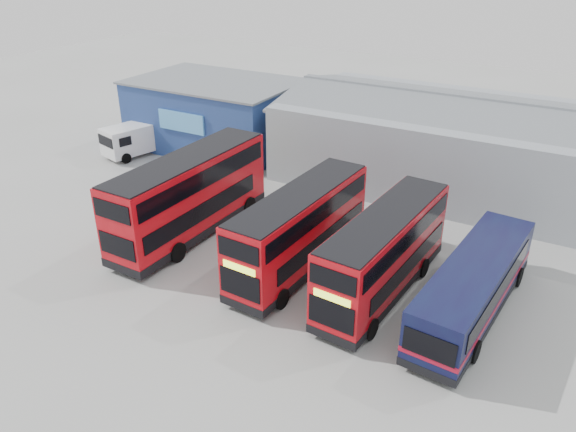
{
  "coord_description": "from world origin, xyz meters",
  "views": [
    {
      "loc": [
        11.59,
        -15.9,
        14.9
      ],
      "look_at": [
        -0.95,
        6.25,
        2.1
      ],
      "focal_mm": 35.0,
      "sensor_mm": 36.0,
      "label": 1
    }
  ],
  "objects_px": {
    "double_decker_right": "(384,255)",
    "single_decker_blue": "(473,289)",
    "office_block": "(216,113)",
    "panel_van": "(138,137)",
    "double_decker_centre": "(300,231)",
    "maintenance_shed": "(521,155)",
    "double_decker_left": "(190,197)"
  },
  "relations": [
    {
      "from": "double_decker_right",
      "to": "single_decker_blue",
      "type": "relative_size",
      "value": 0.94
    },
    {
      "from": "office_block",
      "to": "panel_van",
      "type": "height_order",
      "value": "office_block"
    },
    {
      "from": "double_decker_centre",
      "to": "single_decker_blue",
      "type": "distance_m",
      "value": 8.37
    },
    {
      "from": "office_block",
      "to": "single_decker_blue",
      "type": "relative_size",
      "value": 1.2
    },
    {
      "from": "double_decker_centre",
      "to": "double_decker_right",
      "type": "bearing_deg",
      "value": 2.34
    },
    {
      "from": "maintenance_shed",
      "to": "office_block",
      "type": "bearing_deg",
      "value": -174.79
    },
    {
      "from": "double_decker_left",
      "to": "single_decker_blue",
      "type": "height_order",
      "value": "double_decker_left"
    },
    {
      "from": "double_decker_centre",
      "to": "double_decker_right",
      "type": "relative_size",
      "value": 1.02
    },
    {
      "from": "double_decker_centre",
      "to": "single_decker_blue",
      "type": "height_order",
      "value": "double_decker_centre"
    },
    {
      "from": "office_block",
      "to": "double_decker_left",
      "type": "height_order",
      "value": "office_block"
    },
    {
      "from": "office_block",
      "to": "double_decker_left",
      "type": "bearing_deg",
      "value": -59.37
    },
    {
      "from": "double_decker_left",
      "to": "single_decker_blue",
      "type": "distance_m",
      "value": 15.19
    },
    {
      "from": "double_decker_centre",
      "to": "single_decker_blue",
      "type": "relative_size",
      "value": 0.96
    },
    {
      "from": "maintenance_shed",
      "to": "double_decker_right",
      "type": "relative_size",
      "value": 3.16
    },
    {
      "from": "maintenance_shed",
      "to": "double_decker_centre",
      "type": "distance_m",
      "value": 16.68
    },
    {
      "from": "maintenance_shed",
      "to": "single_decker_blue",
      "type": "bearing_deg",
      "value": -87.54
    },
    {
      "from": "double_decker_centre",
      "to": "office_block",
      "type": "bearing_deg",
      "value": 141.34
    },
    {
      "from": "double_decker_right",
      "to": "panel_van",
      "type": "relative_size",
      "value": 1.7
    },
    {
      "from": "panel_van",
      "to": "double_decker_right",
      "type": "bearing_deg",
      "value": -5.42
    },
    {
      "from": "panel_van",
      "to": "double_decker_centre",
      "type": "bearing_deg",
      "value": -9.55
    },
    {
      "from": "office_block",
      "to": "maintenance_shed",
      "type": "height_order",
      "value": "maintenance_shed"
    },
    {
      "from": "double_decker_centre",
      "to": "single_decker_blue",
      "type": "bearing_deg",
      "value": 4.39
    },
    {
      "from": "office_block",
      "to": "single_decker_blue",
      "type": "xyz_separation_m",
      "value": [
        22.63,
        -12.6,
        -1.22
      ]
    },
    {
      "from": "maintenance_shed",
      "to": "panel_van",
      "type": "xyz_separation_m",
      "value": [
        -26.02,
        -6.46,
        -1.31
      ]
    },
    {
      "from": "double_decker_left",
      "to": "single_decker_blue",
      "type": "relative_size",
      "value": 1.05
    },
    {
      "from": "double_decker_left",
      "to": "double_decker_right",
      "type": "bearing_deg",
      "value": -179.87
    },
    {
      "from": "double_decker_right",
      "to": "panel_van",
      "type": "xyz_separation_m",
      "value": [
        -22.64,
        8.38,
        -0.7
      ]
    },
    {
      "from": "maintenance_shed",
      "to": "single_decker_blue",
      "type": "height_order",
      "value": "maintenance_shed"
    },
    {
      "from": "office_block",
      "to": "double_decker_right",
      "type": "xyz_separation_m",
      "value": [
        18.63,
        -12.84,
        -0.58
      ]
    },
    {
      "from": "single_decker_blue",
      "to": "double_decker_centre",
      "type": "bearing_deg",
      "value": 6.18
    },
    {
      "from": "double_decker_centre",
      "to": "panel_van",
      "type": "distance_m",
      "value": 20.12
    },
    {
      "from": "office_block",
      "to": "double_decker_right",
      "type": "relative_size",
      "value": 1.27
    }
  ]
}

